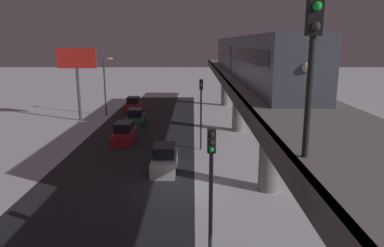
# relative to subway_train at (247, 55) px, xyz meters

# --- Properties ---
(ground_plane) EXTENTS (240.00, 240.00, 0.00)m
(ground_plane) POSITION_rel_subway_train_xyz_m (6.10, 11.90, -8.43)
(ground_plane) COLOR white
(avenue_asphalt) EXTENTS (11.00, 82.10, 0.01)m
(avenue_asphalt) POSITION_rel_subway_train_xyz_m (10.41, 11.90, -8.43)
(avenue_asphalt) COLOR #28282D
(avenue_asphalt) RESTS_ON ground_plane
(elevated_railway) EXTENTS (5.00, 82.10, 6.65)m
(elevated_railway) POSITION_rel_subway_train_xyz_m (0.09, 11.90, -2.66)
(elevated_railway) COLOR gray
(elevated_railway) RESTS_ON ground_plane
(subway_train) EXTENTS (2.94, 36.87, 3.40)m
(subway_train) POSITION_rel_subway_train_xyz_m (0.00, 0.00, 0.00)
(subway_train) COLOR #4C5160
(subway_train) RESTS_ON elevated_railway
(rail_signal) EXTENTS (0.36, 0.41, 4.00)m
(rail_signal) POSITION_rel_subway_train_xyz_m (2.07, 25.32, 0.95)
(rail_signal) COLOR black
(rail_signal) RESTS_ON elevated_railway
(sedan_green) EXTENTS (1.91, 4.07, 1.97)m
(sedan_green) POSITION_rel_subway_train_xyz_m (11.81, -7.15, -7.65)
(sedan_green) COLOR #2D6038
(sedan_green) RESTS_ON ground_plane
(sedan_silver) EXTENTS (1.80, 4.78, 1.97)m
(sedan_silver) POSITION_rel_subway_train_xyz_m (7.21, 8.02, -7.64)
(sedan_silver) COLOR #B2B2B7
(sedan_silver) RESTS_ON ground_plane
(sedan_red) EXTENTS (1.80, 4.37, 1.97)m
(sedan_red) POSITION_rel_subway_train_xyz_m (13.61, -16.55, -7.64)
(sedan_red) COLOR #A51E1E
(sedan_red) RESTS_ON ground_plane
(sedan_red_2) EXTENTS (1.80, 4.40, 1.97)m
(sedan_red_2) POSITION_rel_subway_train_xyz_m (11.81, 0.20, -7.64)
(sedan_red_2) COLOR #A51E1E
(sedan_red_2) RESTS_ON ground_plane
(traffic_light_near) EXTENTS (0.32, 0.44, 6.40)m
(traffic_light_near) POSITION_rel_subway_train_xyz_m (4.31, 21.23, -4.24)
(traffic_light_near) COLOR #2D2D2D
(traffic_light_near) RESTS_ON ground_plane
(traffic_light_mid) EXTENTS (0.32, 0.44, 6.40)m
(traffic_light_mid) POSITION_rel_subway_train_xyz_m (4.31, 2.64, -4.24)
(traffic_light_mid) COLOR #2D2D2D
(traffic_light_mid) RESTS_ON ground_plane
(commercial_billboard) EXTENTS (4.80, 0.36, 8.90)m
(commercial_billboard) POSITION_rel_subway_train_xyz_m (19.19, -9.87, -1.61)
(commercial_billboard) COLOR #4C4C51
(commercial_billboard) RESTS_ON ground_plane
(street_lamp_far) EXTENTS (1.35, 0.44, 7.65)m
(street_lamp_far) POSITION_rel_subway_train_xyz_m (16.48, -13.10, -3.62)
(street_lamp_far) COLOR #38383D
(street_lamp_far) RESTS_ON ground_plane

